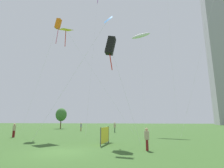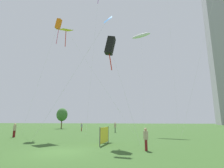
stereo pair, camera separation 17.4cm
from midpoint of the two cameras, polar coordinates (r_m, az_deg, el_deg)
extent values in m
plane|color=#335623|center=(13.20, -16.31, -20.44)|extent=(280.00, 280.00, 0.00)
cylinder|color=maroon|center=(26.67, -29.65, -13.93)|extent=(0.16, 0.16, 0.84)
cylinder|color=maroon|center=(26.58, -29.32, -13.97)|extent=(0.16, 0.16, 0.84)
cylinder|color=tan|center=(26.59, -29.32, -12.33)|extent=(0.39, 0.39, 0.67)
sphere|color=tan|center=(26.58, -29.22, -11.37)|extent=(0.23, 0.23, 0.23)
cylinder|color=maroon|center=(13.51, 11.06, -18.85)|extent=(0.14, 0.14, 0.76)
cylinder|color=maroon|center=(13.36, 10.85, -18.94)|extent=(0.14, 0.14, 0.76)
cylinder|color=tan|center=(13.37, 10.83, -16.01)|extent=(0.35, 0.35, 0.60)
sphere|color=tan|center=(13.34, 10.77, -14.29)|extent=(0.21, 0.21, 0.21)
cylinder|color=#3F593F|center=(32.80, 0.73, -14.73)|extent=(0.17, 0.17, 0.89)
cylinder|color=#3F593F|center=(32.98, 0.73, -14.71)|extent=(0.17, 0.17, 0.89)
cylinder|color=tan|center=(32.86, 0.72, -13.33)|extent=(0.41, 0.41, 0.71)
sphere|color=beige|center=(32.85, 0.72, -12.50)|extent=(0.24, 0.24, 0.24)
cylinder|color=maroon|center=(37.94, -10.19, -14.23)|extent=(0.15, 0.15, 0.81)
cylinder|color=maroon|center=(38.11, -10.19, -14.22)|extent=(0.15, 0.15, 0.81)
cylinder|color=gray|center=(38.00, -10.15, -13.14)|extent=(0.37, 0.37, 0.64)
sphere|color=tan|center=(37.99, -10.12, -12.50)|extent=(0.22, 0.22, 0.22)
cylinder|color=silver|center=(19.41, -13.13, 2.21)|extent=(7.74, 0.93, 13.39)
pyramid|color=blue|center=(21.31, -1.56, 20.27)|extent=(1.29, 1.33, 1.20)
cylinder|color=silver|center=(17.41, 3.65, -1.94)|extent=(3.01, 1.14, 10.14)
cube|color=black|center=(19.69, -0.76, 12.32)|extent=(1.16, 0.91, 2.12)
cylinder|color=red|center=(19.11, -0.77, 8.09)|extent=(0.45, 0.22, 2.48)
cylinder|color=silver|center=(41.71, 18.58, 10.15)|extent=(0.93, 5.40, 34.58)
cylinder|color=silver|center=(33.43, -22.68, 1.63)|extent=(7.45, 2.96, 18.71)
cube|color=orange|center=(33.79, -17.23, 18.19)|extent=(1.07, 0.76, 1.88)
cylinder|color=#E5598C|center=(32.83, -17.46, 15.12)|extent=(0.49, 0.16, 3.45)
cylinder|color=silver|center=(34.30, -6.15, 12.51)|extent=(0.82, 8.46, 32.41)
cylinder|color=silver|center=(27.43, 9.61, 3.20)|extent=(0.19, 10.71, 18.27)
ellipsoid|color=white|center=(35.74, 9.17, 15.22)|extent=(3.74, 1.74, 0.90)
cylinder|color=silver|center=(27.13, -3.91, 0.43)|extent=(9.63, 5.87, 15.70)
pyramid|color=yellow|center=(28.91, -14.91, 16.74)|extent=(2.31, 2.88, 1.08)
cylinder|color=red|center=(28.24, -15.08, 14.01)|extent=(0.33, 0.56, 2.34)
cylinder|color=silver|center=(27.72, 27.94, 14.40)|extent=(8.11, 1.92, 27.40)
cylinder|color=brown|center=(51.51, -16.42, -12.21)|extent=(0.28, 0.28, 2.74)
ellipsoid|color=#3D7033|center=(51.53, -16.26, -9.52)|extent=(3.00, 3.00, 3.58)
cylinder|color=#4C4C4C|center=(15.27, -4.07, -16.72)|extent=(0.08, 0.08, 1.55)
cylinder|color=#4C4C4C|center=(17.77, -1.42, -16.06)|extent=(0.08, 0.08, 1.55)
cube|color=yellow|center=(16.51, -2.64, -16.19)|extent=(0.15, 2.62, 1.35)
camera|label=1|loc=(0.09, -90.21, 0.04)|focal=28.16mm
camera|label=2|loc=(0.09, 89.79, -0.04)|focal=28.16mm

